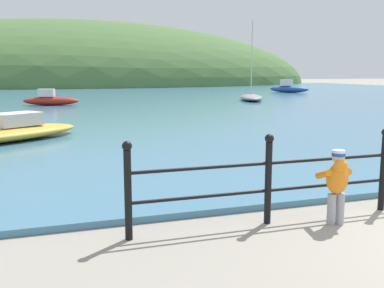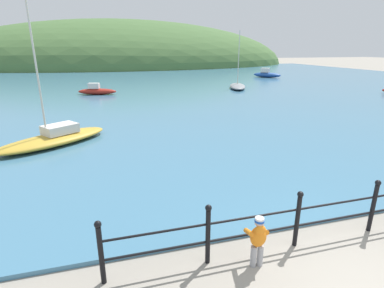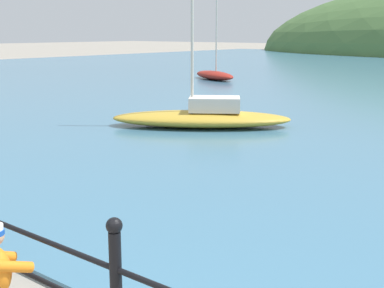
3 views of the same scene
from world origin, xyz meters
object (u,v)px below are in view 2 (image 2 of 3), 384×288
Objects in this scene: boat_nearest_quay at (97,91)px; boat_mid_harbor at (267,74)px; boat_twin_mast at (54,138)px; child_in_coat at (258,237)px; boat_far_left at (237,86)px.

boat_mid_harbor is (20.93, 9.37, 0.08)m from boat_nearest_quay.
boat_twin_mast reaches higher than boat_mid_harbor.
boat_nearest_quay is at bearing 83.93° from boat_twin_mast.
child_in_coat is 0.29× the size of boat_mid_harbor.
boat_far_left is at bearing 66.67° from child_in_coat.
boat_mid_harbor is at bearing 45.58° from boat_twin_mast.
boat_far_left is 0.96× the size of boat_twin_mast.
boat_far_left is 1.48× the size of boat_mid_harbor.
boat_far_left is at bearing 1.64° from boat_nearest_quay.
boat_far_left is at bearing 44.19° from boat_twin_mast.
boat_mid_harbor is (17.79, 31.35, -0.12)m from child_in_coat.
boat_twin_mast reaches higher than child_in_coat.
boat_twin_mast is (-4.57, 8.53, -0.24)m from child_in_coat.
boat_far_left reaches higher than child_in_coat.
boat_nearest_quay is at bearing -178.36° from boat_far_left.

